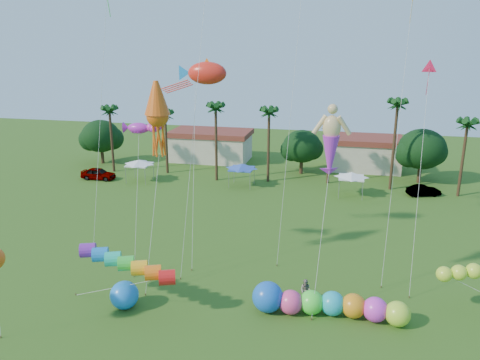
% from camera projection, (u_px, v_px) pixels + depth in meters
% --- Properties ---
extents(tree_line, '(69.46, 8.91, 11.00)m').
position_uv_depth(tree_line, '(320.00, 147.00, 65.08)').
color(tree_line, '#3A2819').
rests_on(tree_line, ground).
extents(buildings_row, '(35.00, 7.00, 4.00)m').
position_uv_depth(buildings_row, '(278.00, 151.00, 72.77)').
color(buildings_row, beige).
rests_on(buildings_row, ground).
extents(tent_row, '(31.00, 4.00, 0.60)m').
position_uv_depth(tent_row, '(241.00, 167.00, 60.42)').
color(tent_row, white).
rests_on(tent_row, ground).
extents(car_a, '(4.78, 1.96, 1.62)m').
position_uv_depth(car_a, '(98.00, 174.00, 64.67)').
color(car_a, '#4C4C54').
rests_on(car_a, ground).
extents(car_b, '(4.29, 2.65, 1.34)m').
position_uv_depth(car_b, '(424.00, 191.00, 57.76)').
color(car_b, '#4C4C54').
rests_on(car_b, ground).
extents(spectator_b, '(0.99, 0.87, 1.71)m').
position_uv_depth(spectator_b, '(306.00, 290.00, 34.14)').
color(spectator_b, gray).
rests_on(spectator_b, ground).
extents(caterpillar_inflatable, '(10.76, 2.56, 2.19)m').
position_uv_depth(caterpillar_inflatable, '(323.00, 304.00, 32.29)').
color(caterpillar_inflatable, '#EF3E86').
rests_on(caterpillar_inflatable, ground).
extents(blue_ball, '(2.03, 2.03, 2.03)m').
position_uv_depth(blue_ball, '(124.00, 295.00, 33.21)').
color(blue_ball, '#1A79EE').
rests_on(blue_ball, ground).
extents(rainbow_tube, '(9.91, 2.46, 3.58)m').
position_uv_depth(rainbow_tube, '(141.00, 274.00, 31.90)').
color(rainbow_tube, red).
rests_on(rainbow_tube, ground).
extents(green_worm, '(9.34, 1.58, 3.56)m').
position_uv_depth(green_worm, '(444.00, 274.00, 32.23)').
color(green_worm, '#BCE132').
rests_on(green_worm, ground).
extents(merman_kite, '(2.37, 4.95, 13.85)m').
position_uv_depth(merman_kite, '(331.00, 145.00, 32.27)').
color(merman_kite, '#D5B479').
rests_on(merman_kite, ground).
extents(fish_kite, '(5.05, 5.42, 16.86)m').
position_uv_depth(fish_kite, '(207.00, 73.00, 38.46)').
color(fish_kite, red).
rests_on(fish_kite, ground).
extents(squid_kite, '(2.00, 5.17, 15.67)m').
position_uv_depth(squid_kite, '(158.00, 116.00, 35.34)').
color(squid_kite, '#DC5411').
rests_on(squid_kite, ground).
extents(lobster_kite, '(3.27, 4.29, 12.24)m').
position_uv_depth(lobster_kite, '(139.00, 128.00, 37.74)').
color(lobster_kite, '#B726BE').
rests_on(lobster_kite, ground).
extents(delta_kite_red, '(1.20, 3.90, 17.10)m').
position_uv_depth(delta_kite_red, '(429.00, 72.00, 33.49)').
color(delta_kite_red, red).
rests_on(delta_kite_red, ground).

